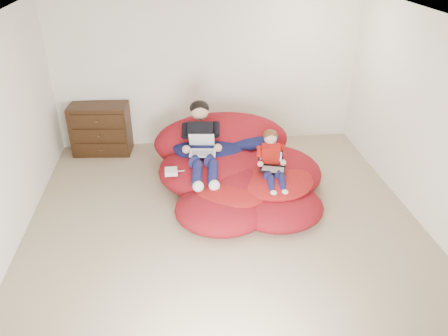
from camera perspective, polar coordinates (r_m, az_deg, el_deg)
room_shell at (r=5.53m, az=0.07°, el=-5.38°), size 5.10×5.10×2.77m
dresser at (r=7.49m, az=-15.78°, el=4.91°), size 0.97×0.57×0.84m
beanbag_pile at (r=6.32m, az=1.69°, el=-0.15°), size 2.43×2.49×0.94m
cream_pillow at (r=6.81m, az=-3.73°, el=5.40°), size 0.44×0.28×0.28m
older_boy at (r=6.16m, az=-2.94°, el=3.74°), size 0.42×1.31×0.83m
younger_boy at (r=5.88m, az=6.30°, el=1.17°), size 0.30×0.81×0.64m
laptop_white at (r=6.10m, az=-2.86°, el=2.76°), size 0.39×0.42×0.24m
laptop_black at (r=5.91m, az=6.26°, el=0.64°), size 0.39×0.43×0.23m
power_adapter at (r=5.98m, az=-6.92°, el=-0.46°), size 0.17×0.17×0.06m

